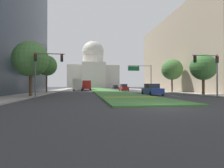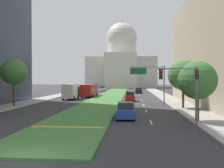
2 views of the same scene
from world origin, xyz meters
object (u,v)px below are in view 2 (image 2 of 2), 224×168
object	(u,v)px
sedan_distant	(83,93)
overhead_guide_sign	(151,76)
street_tree_right_near	(197,80)
street_tree_right_mid	(183,75)
traffic_light_near_right	(186,84)
box_truck_delivery	(71,91)
capitol_building	(122,64)
street_tree_left_mid	(14,72)
sedan_midblock	(130,97)
sedan_very_far	(102,89)
sedan_lead_stopped	(126,111)
sedan_far_horizon	(138,91)
city_bus	(90,89)

from	to	relation	value
sedan_distant	overhead_guide_sign	bearing A→B (deg)	-51.29
street_tree_right_near	sedan_distant	distance (m)	43.14
street_tree_right_near	street_tree_right_mid	world-z (taller)	street_tree_right_mid
traffic_light_near_right	street_tree_right_mid	world-z (taller)	street_tree_right_mid
street_tree_right_mid	box_truck_delivery	bearing A→B (deg)	142.09
capitol_building	overhead_guide_sign	xyz separation A→B (m)	(8.60, -86.89, -7.48)
street_tree_left_mid	street_tree_right_mid	size ratio (longest dim) A/B	1.04
sedan_midblock	sedan_very_far	size ratio (longest dim) A/B	0.95
street_tree_left_mid	sedan_lead_stopped	size ratio (longest dim) A/B	1.59
capitol_building	street_tree_left_mid	distance (m)	94.73
street_tree_right_near	sedan_lead_stopped	world-z (taller)	street_tree_right_near
street_tree_left_mid	box_truck_delivery	size ratio (longest dim) A/B	1.14
sedan_lead_stopped	sedan_far_horizon	distance (m)	49.97
box_truck_delivery	street_tree_left_mid	bearing A→B (deg)	-109.95
sedan_midblock	sedan_very_far	world-z (taller)	sedan_midblock
sedan_far_horizon	sedan_very_far	size ratio (longest dim) A/B	0.98
street_tree_right_near	city_bus	world-z (taller)	street_tree_right_near
street_tree_right_mid	box_truck_delivery	world-z (taller)	street_tree_right_mid
street_tree_left_mid	street_tree_right_mid	xyz separation A→B (m)	(25.12, -0.90, -0.49)
sedan_midblock	city_bus	size ratio (longest dim) A/B	0.38
street_tree_left_mid	sedan_lead_stopped	distance (m)	20.68
street_tree_right_near	sedan_far_horizon	size ratio (longest dim) A/B	1.38
traffic_light_near_right	street_tree_right_mid	xyz separation A→B (m)	(2.78, 15.80, 1.00)
overhead_guide_sign	box_truck_delivery	bearing A→B (deg)	153.81
city_bus	sedan_very_far	bearing A→B (deg)	90.73
sedan_far_horizon	sedan_lead_stopped	bearing A→B (deg)	-92.80
sedan_distant	sedan_very_far	xyz separation A→B (m)	(1.89, 25.78, 0.03)
capitol_building	street_tree_right_mid	xyz separation A→B (m)	(12.59, -94.54, -7.36)
street_tree_right_mid	sedan_distant	size ratio (longest dim) A/B	1.53
street_tree_left_mid	sedan_far_horizon	size ratio (longest dim) A/B	1.67
traffic_light_near_right	street_tree_right_mid	size ratio (longest dim) A/B	0.75
traffic_light_near_right	box_truck_delivery	xyz separation A→B (m)	(-17.06, 31.24, -2.12)
sedan_midblock	sedan_distant	size ratio (longest dim) A/B	0.93
box_truck_delivery	city_bus	distance (m)	9.09
overhead_guide_sign	city_bus	world-z (taller)	overhead_guide_sign
sedan_far_horizon	box_truck_delivery	size ratio (longest dim) A/B	0.68
street_tree_left_mid	sedan_very_far	size ratio (longest dim) A/B	1.64
sedan_very_far	sedan_lead_stopped	bearing A→B (deg)	-80.98
sedan_midblock	box_truck_delivery	size ratio (longest dim) A/B	0.66
overhead_guide_sign	city_bus	size ratio (longest dim) A/B	0.59
sedan_midblock	street_tree_left_mid	bearing A→B (deg)	-147.01
capitol_building	sedan_very_far	distance (m)	43.42
sedan_very_far	sedan_far_horizon	bearing A→B (deg)	-45.46
street_tree_left_mid	sedan_distant	xyz separation A→B (m)	(5.49, 26.27, -4.50)
sedan_lead_stopped	street_tree_right_near	bearing A→B (deg)	-16.06
box_truck_delivery	sedan_far_horizon	bearing A→B (deg)	59.91
sedan_far_horizon	box_truck_delivery	xyz separation A→B (m)	(-14.45, -24.94, 0.89)
sedan_distant	city_bus	bearing A→B (deg)	-52.74
street_tree_right_near	sedan_distant	bearing A→B (deg)	115.90
street_tree_right_near	street_tree_left_mid	world-z (taller)	street_tree_left_mid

